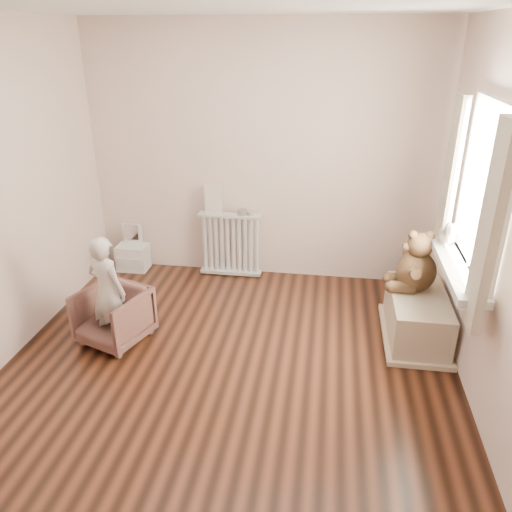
# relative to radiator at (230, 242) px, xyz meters

# --- Properties ---
(floor) EXTENTS (3.60, 3.60, 0.01)m
(floor) POSITION_rel_radiator_xyz_m (0.32, -1.68, -0.39)
(floor) COLOR black
(floor) RESTS_ON ground
(ceiling) EXTENTS (3.60, 3.60, 0.01)m
(ceiling) POSITION_rel_radiator_xyz_m (0.32, -1.68, 2.21)
(ceiling) COLOR white
(ceiling) RESTS_ON ground
(back_wall) EXTENTS (3.60, 0.02, 2.60)m
(back_wall) POSITION_rel_radiator_xyz_m (0.32, 0.12, 0.91)
(back_wall) COLOR beige
(back_wall) RESTS_ON ground
(front_wall) EXTENTS (3.60, 0.02, 2.60)m
(front_wall) POSITION_rel_radiator_xyz_m (0.32, -3.48, 0.91)
(front_wall) COLOR beige
(front_wall) RESTS_ON ground
(right_wall) EXTENTS (0.02, 3.60, 2.60)m
(right_wall) POSITION_rel_radiator_xyz_m (2.12, -1.68, 0.91)
(right_wall) COLOR beige
(right_wall) RESTS_ON ground
(window) EXTENTS (0.03, 0.90, 1.10)m
(window) POSITION_rel_radiator_xyz_m (2.08, -1.38, 1.06)
(window) COLOR white
(window) RESTS_ON right_wall
(window_sill) EXTENTS (0.22, 1.10, 0.06)m
(window_sill) POSITION_rel_radiator_xyz_m (1.99, -1.38, 0.48)
(window_sill) COLOR silver
(window_sill) RESTS_ON right_wall
(curtain_left) EXTENTS (0.06, 0.26, 1.30)m
(curtain_left) POSITION_rel_radiator_xyz_m (1.97, -1.95, 1.00)
(curtain_left) COLOR #BBB297
(curtain_left) RESTS_ON right_wall
(curtain_right) EXTENTS (0.06, 0.26, 1.30)m
(curtain_right) POSITION_rel_radiator_xyz_m (1.97, -0.81, 1.00)
(curtain_right) COLOR #BBB297
(curtain_right) RESTS_ON right_wall
(radiator) EXTENTS (0.67, 0.13, 0.70)m
(radiator) POSITION_rel_radiator_xyz_m (0.00, 0.00, 0.00)
(radiator) COLOR silver
(radiator) RESTS_ON floor
(paper_doll) EXTENTS (0.18, 0.02, 0.31)m
(paper_doll) POSITION_rel_radiator_xyz_m (-0.17, 0.00, 0.47)
(paper_doll) COLOR beige
(paper_doll) RESTS_ON radiator
(tin_a) EXTENTS (0.10, 0.10, 0.06)m
(tin_a) POSITION_rel_radiator_xyz_m (0.14, 0.00, 0.34)
(tin_a) COLOR #A59E8C
(tin_a) RESTS_ON radiator
(tin_b) EXTENTS (0.08, 0.08, 0.04)m
(tin_b) POSITION_rel_radiator_xyz_m (0.22, 0.00, 0.34)
(tin_b) COLOR #A59E8C
(tin_b) RESTS_ON radiator
(toy_vanity) EXTENTS (0.33, 0.24, 0.52)m
(toy_vanity) POSITION_rel_radiator_xyz_m (-1.11, -0.03, -0.11)
(toy_vanity) COLOR silver
(toy_vanity) RESTS_ON floor
(armchair) EXTENTS (0.67, 0.68, 0.48)m
(armchair) POSITION_rel_radiator_xyz_m (-0.73, -1.42, -0.15)
(armchair) COLOR brown
(armchair) RESTS_ON floor
(child) EXTENTS (0.41, 0.34, 0.97)m
(child) POSITION_rel_radiator_xyz_m (-0.73, -1.47, 0.12)
(child) COLOR beige
(child) RESTS_ON armchair
(toy_bench) EXTENTS (0.47, 0.88, 0.42)m
(toy_bench) POSITION_rel_radiator_xyz_m (1.84, -0.98, -0.19)
(toy_bench) COLOR #C2B393
(toy_bench) RESTS_ON floor
(teddy_bear) EXTENTS (0.44, 0.34, 0.53)m
(teddy_bear) POSITION_rel_radiator_xyz_m (1.80, -0.87, 0.28)
(teddy_bear) COLOR #3C2716
(teddy_bear) RESTS_ON toy_bench
(plush_cat) EXTENTS (0.21, 0.27, 0.20)m
(plush_cat) POSITION_rel_radiator_xyz_m (1.98, -0.98, 0.61)
(plush_cat) COLOR slate
(plush_cat) RESTS_ON window_sill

